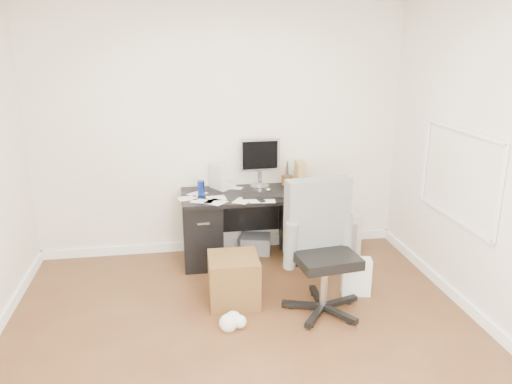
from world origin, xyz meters
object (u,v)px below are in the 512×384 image
Objects in this scene: desk at (253,224)px; wicker_basket at (234,280)px; lcd_monitor at (260,163)px; office_chair at (325,250)px; pc_tower at (344,230)px; keyboard at (266,196)px.

desk reaches higher than wicker_basket.
lcd_monitor is 1.52m from office_chair.
lcd_monitor reaches higher than pc_tower.
lcd_monitor is at bearing 63.07° from desk.
wicker_basket is at bearing -112.50° from keyboard.
pc_tower is (0.63, 1.26, -0.34)m from office_chair.
keyboard is at bearing -168.53° from pc_tower.
pc_tower is 1.69m from wicker_basket.
desk is 0.41m from keyboard.
desk is 1.30m from office_chair.
keyboard is 1.10m from pc_tower.
office_chair is 2.40× the size of pc_tower.
pc_tower is at bearing 3.01° from desk.
lcd_monitor is at bearing 169.64° from pc_tower.
desk is 3.09× the size of pc_tower.
desk is at bearing 131.24° from keyboard.
wicker_basket is at bearing -146.14° from pc_tower.
office_chair is at bearing -117.61° from pc_tower.
lcd_monitor is (0.11, 0.21, 0.63)m from desk.
wicker_basket is (-0.43, -1.12, -0.80)m from lcd_monitor.
keyboard is 1.11m from office_chair.
wicker_basket is (-1.38, -0.97, -0.02)m from pc_tower.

